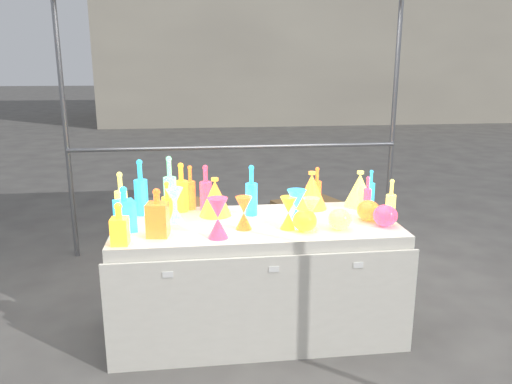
{
  "coord_description": "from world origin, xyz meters",
  "views": [
    {
      "loc": [
        -0.38,
        -3.05,
        1.74
      ],
      "look_at": [
        0.0,
        0.0,
        0.95
      ],
      "focal_mm": 35.0,
      "sensor_mm": 36.0,
      "label": 1
    }
  ],
  "objects": [
    {
      "name": "lampshade_0",
      "position": [
        -0.25,
        0.18,
        0.88
      ],
      "size": [
        0.24,
        0.24,
        0.26
      ],
      "primitive_type": null,
      "rotation": [
        0.0,
        0.0,
        0.12
      ],
      "color": "#C5D22C",
      "rests_on": "display_table"
    },
    {
      "name": "bottle_7",
      "position": [
        -0.01,
        0.16,
        0.92
      ],
      "size": [
        0.1,
        0.1,
        0.34
      ],
      "primitive_type": null,
      "rotation": [
        0.0,
        0.0,
        -0.22
      ],
      "color": "#1A931F",
      "rests_on": "display_table"
    },
    {
      "name": "bottle_11",
      "position": [
        0.86,
        -0.1,
        0.89
      ],
      "size": [
        0.08,
        0.08,
        0.28
      ],
      "primitive_type": null,
      "rotation": [
        0.0,
        0.0,
        -0.33
      ],
      "color": "#137278",
      "rests_on": "display_table"
    },
    {
      "name": "hourglass_4",
      "position": [
        0.18,
        -0.16,
        0.85
      ],
      "size": [
        0.12,
        0.12,
        0.2
      ],
      "primitive_type": null,
      "rotation": [
        0.0,
        0.0,
        -0.15
      ],
      "color": "red",
      "rests_on": "display_table"
    },
    {
      "name": "bottle_10",
      "position": [
        0.8,
        0.16,
        0.87
      ],
      "size": [
        0.07,
        0.07,
        0.24
      ],
      "primitive_type": null,
      "rotation": [
        0.0,
        0.0,
        0.29
      ],
      "color": "#1D2DAE",
      "rests_on": "display_table"
    },
    {
      "name": "hourglass_3",
      "position": [
        -0.52,
        0.05,
        0.86
      ],
      "size": [
        0.14,
        0.14,
        0.23
      ],
      "primitive_type": null,
      "rotation": [
        0.0,
        0.0,
        0.3
      ],
      "color": "#D42A93",
      "rests_on": "display_table"
    },
    {
      "name": "background_building",
      "position": [
        4.0,
        14.0,
        3.0
      ],
      "size": [
        14.0,
        6.0,
        6.0
      ],
      "primitive_type": "cube",
      "color": "#BAB29B",
      "rests_on": "ground"
    },
    {
      "name": "hourglass_2",
      "position": [
        0.31,
        -0.21,
        0.85
      ],
      "size": [
        0.13,
        0.13,
        0.21
      ],
      "primitive_type": null,
      "rotation": [
        0.0,
        0.0,
        -0.33
      ],
      "color": "#137278",
      "rests_on": "display_table"
    },
    {
      "name": "lampshade_1",
      "position": [
        0.43,
        0.27,
        0.88
      ],
      "size": [
        0.29,
        0.29,
        0.26
      ],
      "primitive_type": null,
      "rotation": [
        0.0,
        0.0,
        0.37
      ],
      "color": "#C5D22C",
      "rests_on": "display_table"
    },
    {
      "name": "ground",
      "position": [
        0.0,
        0.0,
        0.0
      ],
      "size": [
        80.0,
        80.0,
        0.0
      ],
      "primitive_type": "plane",
      "color": "slate",
      "rests_on": "ground"
    },
    {
      "name": "bottle_1",
      "position": [
        -0.75,
        0.26,
        0.94
      ],
      "size": [
        0.1,
        0.1,
        0.38
      ],
      "primitive_type": null,
      "rotation": [
        0.0,
        0.0,
        -0.18
      ],
      "color": "#1A931F",
      "rests_on": "display_table"
    },
    {
      "name": "globe_2",
      "position": [
        0.73,
        -0.05,
        0.81
      ],
      "size": [
        0.16,
        0.16,
        0.12
      ],
      "primitive_type": null,
      "rotation": [
        0.0,
        0.0,
        -0.09
      ],
      "color": "orange",
      "rests_on": "display_table"
    },
    {
      "name": "hourglass_1",
      "position": [
        -0.26,
        -0.27,
        0.87
      ],
      "size": [
        0.16,
        0.16,
        0.24
      ],
      "primitive_type": null,
      "rotation": [
        0.0,
        0.0,
        0.44
      ],
      "color": "#1D2DAE",
      "rests_on": "display_table"
    },
    {
      "name": "bottle_8",
      "position": [
        0.86,
        0.27,
        0.88
      ],
      "size": [
        0.06,
        0.06,
        0.26
      ],
      "primitive_type": null,
      "rotation": [
        0.0,
        0.0,
        0.1
      ],
      "color": "#1A931F",
      "rests_on": "display_table"
    },
    {
      "name": "globe_3",
      "position": [
        0.79,
        -0.18,
        0.81
      ],
      "size": [
        0.2,
        0.2,
        0.12
      ],
      "primitive_type": null,
      "rotation": [
        0.0,
        0.0,
        0.36
      ],
      "color": "#1D2DAE",
      "rests_on": "display_table"
    },
    {
      "name": "globe_0",
      "position": [
        0.27,
        -0.21,
        0.81
      ],
      "size": [
        0.18,
        0.18,
        0.12
      ],
      "primitive_type": null,
      "rotation": [
        0.0,
        0.0,
        -0.23
      ],
      "color": "red",
      "rests_on": "display_table"
    },
    {
      "name": "cardboard_box_flat",
      "position": [
        1.01,
        2.84,
        0.03
      ],
      "size": [
        0.93,
        0.8,
        0.07
      ],
      "primitive_type": "cube",
      "rotation": [
        0.0,
        0.0,
        0.36
      ],
      "color": "olive",
      "rests_on": "ground"
    },
    {
      "name": "decanter_2",
      "position": [
        -0.81,
        -0.08,
        0.89
      ],
      "size": [
        0.15,
        0.15,
        0.28
      ],
      "primitive_type": null,
      "rotation": [
        0.0,
        0.0,
        0.36
      ],
      "color": "#1A931F",
      "rests_on": "display_table"
    },
    {
      "name": "hourglass_5",
      "position": [
        0.24,
        -0.13,
        0.87
      ],
      "size": [
        0.14,
        0.14,
        0.24
      ],
      "primitive_type": null,
      "rotation": [
        0.0,
        0.0,
        -0.21
      ],
      "color": "#1A931F",
      "rests_on": "display_table"
    },
    {
      "name": "cardboard_box_closed",
      "position": [
        -0.58,
        1.6,
        0.22
      ],
      "size": [
        0.69,
        0.58,
        0.43
      ],
      "primitive_type": "cube",
      "rotation": [
        0.0,
        0.0,
        0.28
      ],
      "color": "olive",
      "rests_on": "ground"
    },
    {
      "name": "bottle_3",
      "position": [
        -0.31,
        0.31,
        0.91
      ],
      "size": [
        0.1,
        0.1,
        0.32
      ],
      "primitive_type": null,
      "rotation": [
        0.0,
        0.0,
        -0.28
      ],
      "color": "#1D2DAE",
      "rests_on": "display_table"
    },
    {
      "name": "bottle_5",
      "position": [
        -0.55,
        0.25,
        0.95
      ],
      "size": [
        0.11,
        0.11,
        0.4
      ],
      "primitive_type": null,
      "rotation": [
        0.0,
        0.0,
        -0.36
      ],
      "color": "#D42A93",
      "rests_on": "display_table"
    },
    {
      "name": "bottle_6",
      "position": [
        -0.56,
        0.06,
        0.89
      ],
      "size": [
        0.08,
        0.08,
        0.27
      ],
      "primitive_type": null,
      "rotation": [
        0.0,
        0.0,
        0.23
      ],
      "color": "red",
      "rests_on": "display_table"
    },
    {
      "name": "decanter_0",
      "position": [
        -0.81,
        -0.31,
        0.87
      ],
      "size": [
        0.1,
        0.1,
        0.24
      ],
      "primitive_type": null,
      "rotation": [
        0.0,
        0.0,
        -0.05
      ],
      "color": "red",
      "rests_on": "display_table"
    },
    {
      "name": "bottle_0",
      "position": [
        -0.48,
        0.31,
        0.92
      ],
      "size": [
        0.11,
        0.11,
        0.34
      ],
      "primitive_type": null,
      "rotation": [
        0.0,
        0.0,
        -0.39
      ],
      "color": "red",
      "rests_on": "display_table"
    },
    {
      "name": "bottle_2",
      "position": [
        -0.42,
        0.35,
        0.91
      ],
      "size": [
        0.07,
        0.07,
        0.31
      ],
      "primitive_type": null,
      "rotation": [
        0.0,
        0.0,
        0.04
      ],
      "color": "orange",
      "rests_on": "display_table"
    },
    {
      "name": "bottle_4",
      "position": [
        -0.85,
        0.07,
        0.92
      ],
      "size": [
        0.1,
        0.1,
        0.34
      ],
      "primitive_type": null,
      "rotation": [
        0.0,
        0.0,
        0.28
      ],
      "color": "#137278",
      "rests_on": "display_table"
    },
    {
      "name": "globe_1",
      "position": [
        0.49,
        -0.21,
        0.81
      ],
      "size": [
        0.18,
        0.18,
        0.12
      ],
      "primitive_type": null,
      "rotation": [
        0.0,
        0.0,
        0.28
      ],
      "color": "#137278",
      "rests_on": "display_table"
    },
    {
      "name": "bottle_9",
      "position": [
        0.48,
        0.32,
        0.89
      ],
      "size": [
        0.07,
        0.07,
        0.28
      ],
      "primitive_type": null,
      "rotation": [
        0.0,
        0.0,
        0.16
      ],
      "color": "orange",
      "rests_on": "display_table"
    },
    {
      "name": "decanter_1",
      "position": [
        -0.61,
        -0.19,
        0.9
      ],
      "size": [
        0.14,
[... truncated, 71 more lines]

